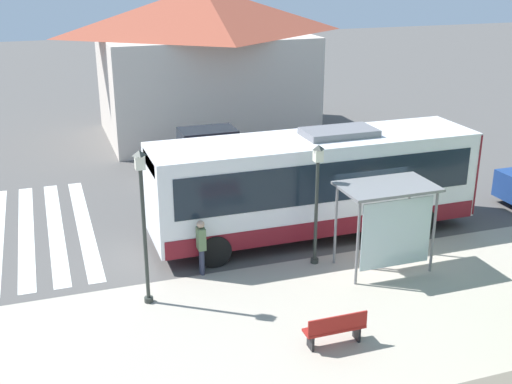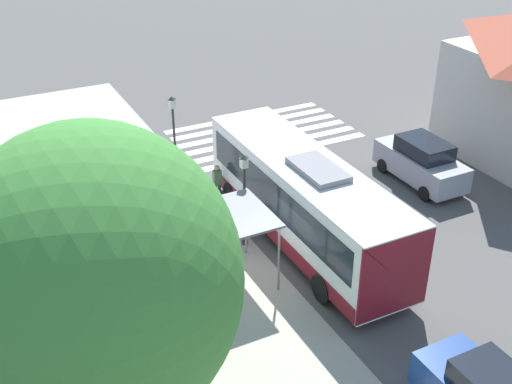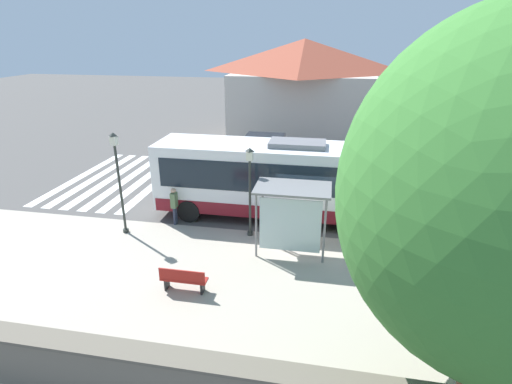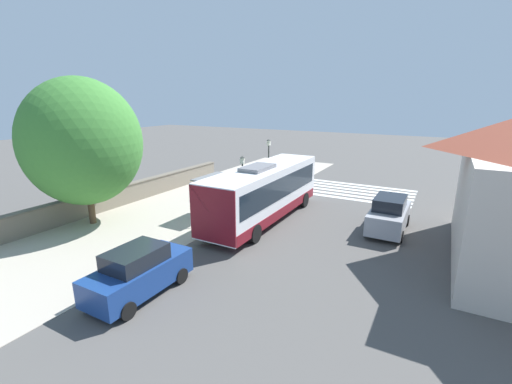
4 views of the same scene
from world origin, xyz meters
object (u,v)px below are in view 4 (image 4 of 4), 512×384
object	(u,v)px
pedestrian	(271,186)
parked_car_behind_bus	(139,272)
bus	(264,191)
street_lamp_near	(269,161)
shade_tree	(83,142)
street_lamp_far	(243,179)
parked_car_far_lane	(389,214)
bus_shelter	(213,184)
bench	(205,192)

from	to	relation	value
pedestrian	parked_car_behind_bus	size ratio (longest dim) A/B	0.40
bus	street_lamp_near	bearing A→B (deg)	114.45
bus	shade_tree	size ratio (longest dim) A/B	1.26
pedestrian	parked_car_behind_bus	world-z (taller)	parked_car_behind_bus
street_lamp_far	parked_car_far_lane	size ratio (longest dim) A/B	0.84
bus	street_lamp_far	bearing A→B (deg)	157.08
bus	parked_car_far_lane	size ratio (longest dim) A/B	2.40
bus_shelter	street_lamp_near	size ratio (longest dim) A/B	0.64
bench	shade_tree	bearing A→B (deg)	-108.24
bus_shelter	parked_car_behind_bus	distance (m)	9.30
bus	bench	bearing A→B (deg)	160.62
bus_shelter	parked_car_far_lane	xyz separation A→B (m)	(10.12, 2.75, -1.16)
bus_shelter	pedestrian	world-z (taller)	bus_shelter
bench	shade_tree	xyz separation A→B (m)	(-2.54, -7.71, 4.42)
shade_tree	parked_car_behind_bus	bearing A→B (deg)	-26.15
bus_shelter	bench	size ratio (longest dim) A/B	1.82
street_lamp_far	parked_car_behind_bus	xyz separation A→B (m)	(1.76, -10.55, -1.30)
bus_shelter	pedestrian	bearing A→B (deg)	74.04
bus	bus_shelter	xyz separation A→B (m)	(-3.09, -0.92, 0.31)
bus_shelter	bench	distance (m)	4.70
bench	street_lamp_near	xyz separation A→B (m)	(3.47, 3.83, 2.05)
parked_car_far_lane	bus_shelter	bearing A→B (deg)	-164.82
parked_car_behind_bus	street_lamp_near	bearing A→B (deg)	98.94
street_lamp_near	parked_car_far_lane	bearing A→B (deg)	-23.19
bus_shelter	street_lamp_near	xyz separation A→B (m)	(0.36, 6.93, 0.38)
bench	parked_car_far_lane	xyz separation A→B (m)	(13.23, -0.35, 0.51)
bus_shelter	parked_car_far_lane	distance (m)	10.55
pedestrian	parked_car_far_lane	bearing A→B (deg)	-15.64
bench	parked_car_behind_bus	size ratio (longest dim) A/B	0.36
bus	bus_shelter	distance (m)	3.24
bus	shade_tree	bearing A→B (deg)	-147.69
bus	street_lamp_far	size ratio (longest dim) A/B	2.87
bus_shelter	parked_car_far_lane	bearing A→B (deg)	15.18
bench	shade_tree	world-z (taller)	shade_tree
bench	street_lamp_far	bearing A→B (deg)	-17.60
parked_car_far_lane	street_lamp_far	bearing A→B (deg)	-173.86
bus_shelter	shade_tree	distance (m)	7.80
parked_car_behind_bus	parked_car_far_lane	distance (m)	13.64
bench	shade_tree	distance (m)	9.24
street_lamp_near	parked_car_far_lane	xyz separation A→B (m)	(9.76, -4.18, -1.54)
street_lamp_near	street_lamp_far	size ratio (longest dim) A/B	1.14
parked_car_far_lane	bench	bearing A→B (deg)	178.47
bus	pedestrian	distance (m)	4.62
bus_shelter	parked_car_behind_bus	xyz separation A→B (m)	(2.83, -8.78, -1.22)
shade_tree	street_lamp_far	bearing A→B (deg)	43.54
shade_tree	parked_car_behind_bus	xyz separation A→B (m)	(8.48, -4.16, -3.96)
pedestrian	bench	world-z (taller)	pedestrian
street_lamp_near	street_lamp_far	world-z (taller)	street_lamp_near
pedestrian	street_lamp_far	world-z (taller)	street_lamp_far
bench	bus	bearing A→B (deg)	-19.38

